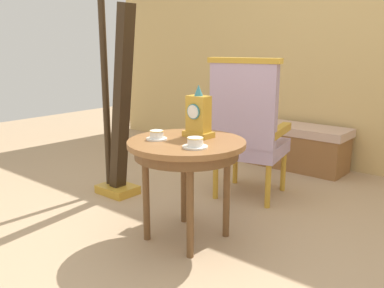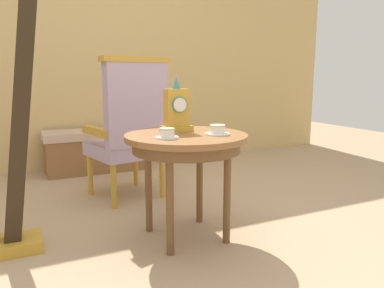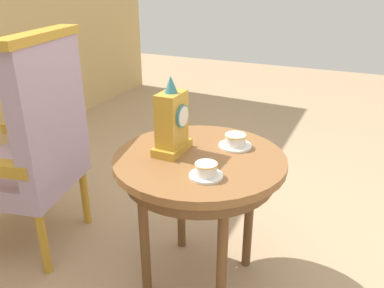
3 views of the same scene
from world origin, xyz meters
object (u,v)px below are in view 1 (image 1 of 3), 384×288
at_px(teacup_left, 157,135).
at_px(teacup_right, 195,143).
at_px(armchair, 248,128).
at_px(harp, 117,112).
at_px(mantel_clock, 198,116).
at_px(window_bench, 296,146).
at_px(side_table, 187,152).

distance_m(teacup_left, teacup_right, 0.32).
relative_size(teacup_left, armchair, 0.12).
distance_m(teacup_right, harp, 1.17).
bearing_deg(mantel_clock, harp, 172.29).
relative_size(harp, window_bench, 1.70).
distance_m(mantel_clock, harp, 0.96).
distance_m(teacup_left, window_bench, 2.08).
xyz_separation_m(teacup_right, mantel_clock, (-0.16, 0.23, 0.11)).
bearing_deg(side_table, teacup_right, -33.93).
height_order(teacup_left, window_bench, teacup_left).
distance_m(teacup_left, harp, 0.87).
xyz_separation_m(armchair, harp, (-0.86, -0.60, 0.11)).
bearing_deg(window_bench, harp, -114.78).
xyz_separation_m(side_table, mantel_clock, (-0.01, 0.13, 0.21)).
relative_size(teacup_right, window_bench, 0.14).
relative_size(mantel_clock, window_bench, 0.33).
bearing_deg(teacup_left, mantel_clock, 55.60).
bearing_deg(harp, armchair, 35.03).
relative_size(teacup_left, mantel_clock, 0.39).
distance_m(teacup_left, mantel_clock, 0.29).
bearing_deg(harp, teacup_left, -23.91).
bearing_deg(window_bench, side_table, -84.53).
xyz_separation_m(side_table, teacup_left, (-0.16, -0.10, 0.10)).
bearing_deg(window_bench, armchair, -85.37).
height_order(armchair, window_bench, armchair).
distance_m(side_table, window_bench, 1.97).
relative_size(side_table, mantel_clock, 2.21).
bearing_deg(window_bench, teacup_right, -80.49).
height_order(armchair, harp, harp).
bearing_deg(teacup_left, window_bench, 90.65).
xyz_separation_m(side_table, teacup_right, (0.16, -0.11, 0.10)).
distance_m(side_table, harp, 1.00).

